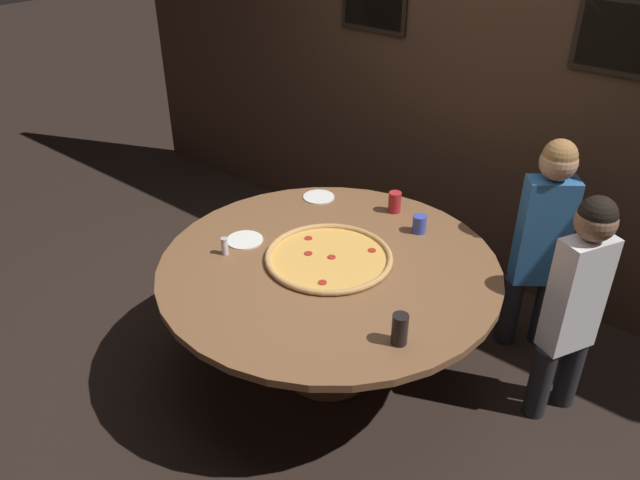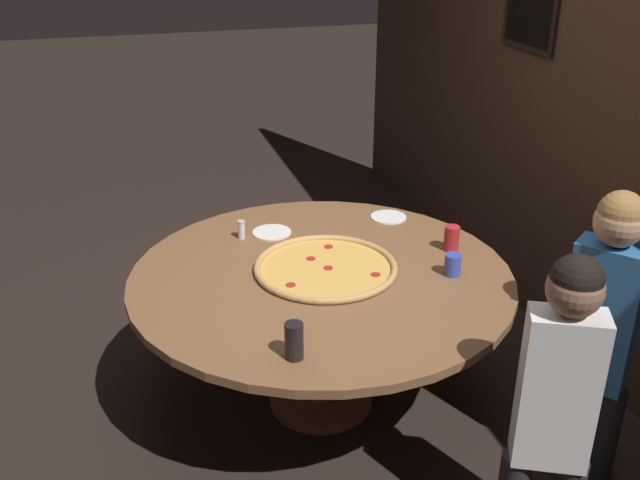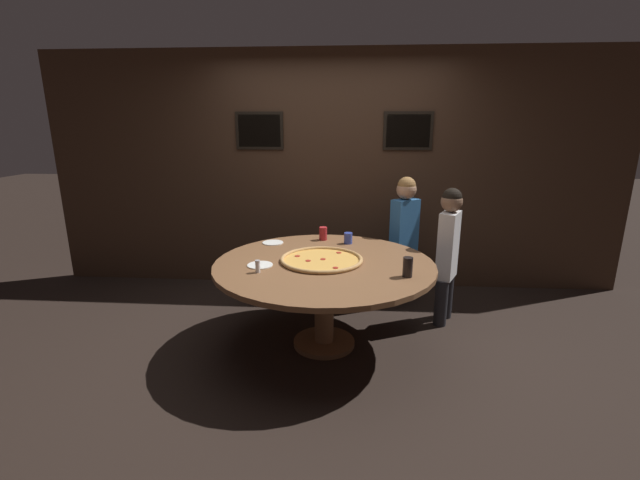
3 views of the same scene
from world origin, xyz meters
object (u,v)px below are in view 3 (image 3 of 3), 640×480
at_px(dining_table, 324,275).
at_px(giant_pizza, 322,260).
at_px(drink_cup_beside_pizza, 408,267).
at_px(diner_far_right, 448,248).
at_px(drink_cup_far_left, 323,234).
at_px(diner_far_left, 404,233).
at_px(condiment_shaker, 258,266).
at_px(white_plate_beside_cup, 260,265).
at_px(white_plate_far_back, 273,243).
at_px(drink_cup_centre_back, 348,238).

distance_m(dining_table, giant_pizza, 0.13).
xyz_separation_m(drink_cup_beside_pizza, diner_far_right, (0.47, 0.83, -0.09)).
xyz_separation_m(giant_pizza, diner_far_right, (1.13, 0.51, -0.03)).
distance_m(dining_table, drink_cup_far_left, 0.71).
bearing_deg(diner_far_right, drink_cup_far_left, -71.44).
bearing_deg(diner_far_left, condiment_shaker, 7.32).
relative_size(white_plate_beside_cup, condiment_shaker, 2.09).
relative_size(drink_cup_far_left, white_plate_far_back, 0.65).
xyz_separation_m(white_plate_far_back, condiment_shaker, (0.03, -0.82, 0.05)).
height_order(drink_cup_beside_pizza, drink_cup_far_left, drink_cup_beside_pizza).
xyz_separation_m(white_plate_far_back, diner_far_right, (1.62, -0.00, -0.02)).
distance_m(white_plate_beside_cup, diner_far_right, 1.73).
bearing_deg(white_plate_far_back, diner_far_left, 18.55).
bearing_deg(drink_cup_beside_pizza, drink_cup_centre_back, 116.85).
xyz_separation_m(giant_pizza, drink_cup_beside_pizza, (0.65, -0.32, 0.06)).
distance_m(giant_pizza, diner_far_right, 1.24).
relative_size(drink_cup_far_left, white_plate_beside_cup, 0.62).
height_order(giant_pizza, drink_cup_far_left, drink_cup_far_left).
distance_m(white_plate_far_back, white_plate_beside_cup, 0.66).
height_order(giant_pizza, diner_far_left, diner_far_left).
bearing_deg(giant_pizza, white_plate_beside_cup, -162.73).
relative_size(giant_pizza, diner_far_right, 0.53).
distance_m(dining_table, diner_far_right, 1.23).
relative_size(drink_cup_beside_pizza, diner_far_right, 0.12).
relative_size(dining_table, white_plate_far_back, 9.18).
distance_m(white_plate_far_back, condiment_shaker, 0.82).
distance_m(condiment_shaker, diner_far_left, 1.76).
xyz_separation_m(dining_table, white_plate_beside_cup, (-0.50, -0.12, 0.11)).
bearing_deg(drink_cup_centre_back, giant_pizza, -111.23).
bearing_deg(drink_cup_far_left, drink_cup_centre_back, -24.83).
bearing_deg(drink_cup_centre_back, white_plate_far_back, -177.02).
height_order(drink_cup_beside_pizza, diner_far_left, diner_far_left).
relative_size(giant_pizza, condiment_shaker, 6.99).
bearing_deg(giant_pizza, white_plate_far_back, 134.00).
distance_m(drink_cup_far_left, diner_far_right, 1.17).
xyz_separation_m(giant_pizza, white_plate_beside_cup, (-0.48, -0.15, -0.01)).
bearing_deg(drink_cup_far_left, condiment_shaker, -113.92).
bearing_deg(diner_far_left, dining_table, 14.14).
bearing_deg(drink_cup_centre_back, diner_far_left, 34.61).
xyz_separation_m(drink_cup_beside_pizza, drink_cup_centre_back, (-0.44, 0.87, -0.02)).
distance_m(drink_cup_far_left, drink_cup_centre_back, 0.27).
bearing_deg(drink_cup_far_left, diner_far_right, -7.46).
height_order(dining_table, diner_far_right, diner_far_right).
height_order(drink_cup_centre_back, diner_far_left, diner_far_left).
height_order(condiment_shaker, diner_far_right, diner_far_right).
bearing_deg(white_plate_beside_cup, dining_table, 13.40).
relative_size(drink_cup_far_left, condiment_shaker, 1.30).
height_order(white_plate_far_back, white_plate_beside_cup, same).
bearing_deg(diner_far_left, drink_cup_centre_back, -3.32).
height_order(drink_cup_far_left, diner_far_right, diner_far_right).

